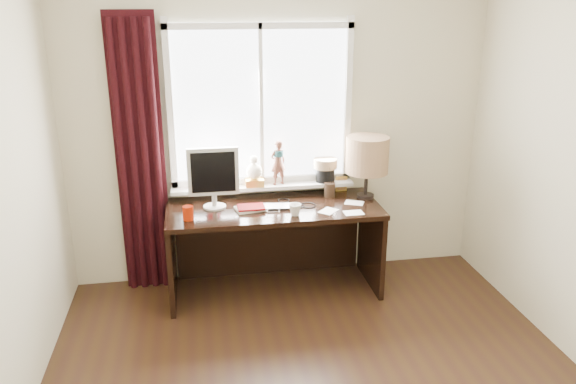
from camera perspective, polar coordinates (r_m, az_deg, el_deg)
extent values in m
cube|color=beige|center=(4.69, -0.94, 6.46)|extent=(3.50, 0.00, 2.60)
imported|color=silver|center=(4.44, -1.51, -1.51)|extent=(0.34, 0.24, 0.03)
imported|color=white|center=(4.29, 0.72, -1.77)|extent=(0.13, 0.13, 0.10)
cylinder|color=#A11B02|center=(4.27, -10.11, -2.12)|extent=(0.08, 0.08, 0.11)
cube|color=white|center=(4.62, -2.78, 8.76)|extent=(1.40, 0.02, 1.30)
cube|color=silver|center=(4.75, -2.63, 1.27)|extent=(1.50, 0.05, 0.05)
cube|color=silver|center=(4.52, -2.87, 16.52)|extent=(1.50, 0.05, 0.05)
cube|color=silver|center=(4.57, -11.91, 8.26)|extent=(0.05, 0.05, 1.40)
cube|color=silver|center=(4.74, 6.10, 8.93)|extent=(0.05, 0.05, 1.40)
cube|color=silver|center=(4.59, -2.74, 8.71)|extent=(0.03, 0.05, 1.30)
cube|color=silver|center=(4.71, -2.54, 0.62)|extent=(1.52, 0.18, 0.03)
cylinder|color=maroon|center=(4.63, -7.78, 1.78)|extent=(0.13, 0.13, 0.22)
cube|color=gold|center=(4.66, -3.43, 0.99)|extent=(0.15, 0.12, 0.06)
sphere|color=beige|center=(4.64, -3.45, 2.11)|extent=(0.13, 0.13, 0.13)
sphere|color=beige|center=(4.61, -3.48, 3.30)|extent=(0.07, 0.07, 0.07)
imported|color=brown|center=(4.66, -0.98, 3.02)|extent=(0.16, 0.13, 0.38)
cylinder|color=#1E4C51|center=(4.63, -0.97, 3.97)|extent=(0.11, 0.11, 0.05)
cylinder|color=black|center=(4.77, 3.80, 1.78)|extent=(0.16, 0.16, 0.12)
cylinder|color=#8C6B4C|center=(4.74, 3.82, 2.93)|extent=(0.20, 0.20, 0.08)
cube|color=black|center=(4.63, -14.76, 3.40)|extent=(0.38, 0.05, 2.25)
cylinder|color=black|center=(4.62, -16.50, 2.88)|extent=(0.06, 0.06, 2.20)
cylinder|color=black|center=(4.61, -15.39, 2.95)|extent=(0.06, 0.06, 2.20)
cylinder|color=black|center=(4.60, -14.27, 3.02)|extent=(0.06, 0.06, 2.20)
cylinder|color=black|center=(4.59, -13.15, 3.08)|extent=(0.06, 0.06, 2.20)
cube|color=black|center=(4.49, -1.44, -1.73)|extent=(1.70, 0.70, 0.04)
cube|color=black|center=(4.61, -11.74, -6.68)|extent=(0.04, 0.64, 0.71)
cube|color=black|center=(4.81, 8.46, -5.30)|extent=(0.04, 0.64, 0.71)
cube|color=black|center=(4.94, -1.97, -4.44)|extent=(1.60, 0.03, 0.71)
cylinder|color=beige|center=(4.50, -7.46, -1.49)|extent=(0.18, 0.18, 0.01)
cylinder|color=beige|center=(4.48, -7.49, -0.80)|extent=(0.04, 0.04, 0.10)
cube|color=beige|center=(4.41, -7.62, 2.08)|extent=(0.40, 0.04, 0.38)
cube|color=black|center=(4.38, -7.61, 1.99)|extent=(0.34, 0.01, 0.32)
cube|color=beige|center=(4.42, -3.92, -1.71)|extent=(0.25, 0.20, 0.02)
cube|color=#5C0405|center=(4.41, -3.78, -1.55)|extent=(0.21, 0.15, 0.01)
cylinder|color=black|center=(4.70, 4.25, 0.23)|extent=(0.09, 0.09, 0.12)
cylinder|color=black|center=(4.69, 4.06, 0.83)|extent=(0.01, 0.01, 0.22)
cylinder|color=black|center=(4.69, 4.43, 0.61)|extent=(0.01, 0.01, 0.19)
cylinder|color=black|center=(4.70, 4.23, 1.04)|extent=(0.01, 0.01, 0.25)
cylinder|color=black|center=(4.71, 4.44, 0.57)|extent=(0.01, 0.01, 0.17)
cube|color=gold|center=(4.85, 5.43, 0.85)|extent=(0.10, 0.02, 0.13)
cube|color=#996633|center=(4.84, 5.46, 0.81)|extent=(0.08, 0.01, 0.10)
cylinder|color=black|center=(4.72, 7.86, -0.39)|extent=(0.14, 0.14, 0.03)
cylinder|color=black|center=(4.69, 7.93, 1.05)|extent=(0.03, 0.03, 0.22)
cylinder|color=tan|center=(4.62, 8.06, 3.76)|extent=(0.35, 0.35, 0.30)
cube|color=white|center=(4.38, 6.67, -2.11)|extent=(0.15, 0.11, 0.00)
cube|color=white|center=(4.59, 6.75, -1.10)|extent=(0.18, 0.16, 0.00)
cube|color=white|center=(4.40, 4.13, -1.93)|extent=(0.18, 0.18, 0.00)
torus|color=black|center=(4.50, 2.03, -1.36)|extent=(0.16, 0.16, 0.01)
torus|color=black|center=(4.49, 1.00, -1.43)|extent=(0.15, 0.15, 0.01)
torus|color=black|center=(4.60, -0.45, -0.88)|extent=(0.12, 0.12, 0.01)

